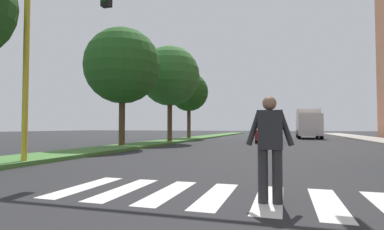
{
  "coord_description": "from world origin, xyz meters",
  "views": [
    {
      "loc": [
        0.72,
        0.81,
        1.2
      ],
      "look_at": [
        -3.25,
        13.83,
        1.74
      ],
      "focal_mm": 28.53,
      "sensor_mm": 36.0,
      "label": 1
    }
  ],
  "objects_px": {
    "traffic_light_gantry": "(107,17)",
    "pedestrian_performer": "(270,144)",
    "tree_mid": "(122,66)",
    "tree_distant": "(189,92)",
    "sedan_distant": "(272,131)",
    "tree_far": "(170,76)",
    "truck_box_delivery": "(308,123)",
    "sedan_midblock": "(269,133)"
  },
  "relations": [
    {
      "from": "traffic_light_gantry",
      "to": "pedestrian_performer",
      "type": "height_order",
      "value": "traffic_light_gantry"
    },
    {
      "from": "tree_mid",
      "to": "tree_distant",
      "type": "relative_size",
      "value": 1.06
    },
    {
      "from": "traffic_light_gantry",
      "to": "sedan_distant",
      "type": "distance_m",
      "value": 25.93
    },
    {
      "from": "tree_far",
      "to": "tree_distant",
      "type": "relative_size",
      "value": 1.11
    },
    {
      "from": "tree_distant",
      "to": "tree_mid",
      "type": "bearing_deg",
      "value": -90.0
    },
    {
      "from": "tree_distant",
      "to": "pedestrian_performer",
      "type": "bearing_deg",
      "value": -69.6
    },
    {
      "from": "sedan_distant",
      "to": "tree_distant",
      "type": "bearing_deg",
      "value": -152.44
    },
    {
      "from": "tree_mid",
      "to": "traffic_light_gantry",
      "type": "bearing_deg",
      "value": -62.93
    },
    {
      "from": "traffic_light_gantry",
      "to": "tree_mid",
      "type": "bearing_deg",
      "value": 117.07
    },
    {
      "from": "tree_far",
      "to": "truck_box_delivery",
      "type": "bearing_deg",
      "value": 51.06
    },
    {
      "from": "traffic_light_gantry",
      "to": "sedan_distant",
      "type": "xyz_separation_m",
      "value": [
        3.63,
        25.42,
        -3.62
      ]
    },
    {
      "from": "tree_far",
      "to": "truck_box_delivery",
      "type": "height_order",
      "value": "tree_far"
    },
    {
      "from": "tree_distant",
      "to": "traffic_light_gantry",
      "type": "bearing_deg",
      "value": -78.78
    },
    {
      "from": "tree_mid",
      "to": "sedan_distant",
      "type": "bearing_deg",
      "value": 65.38
    },
    {
      "from": "pedestrian_performer",
      "to": "sedan_distant",
      "type": "height_order",
      "value": "pedestrian_performer"
    },
    {
      "from": "pedestrian_performer",
      "to": "traffic_light_gantry",
      "type": "bearing_deg",
      "value": 150.7
    },
    {
      "from": "traffic_light_gantry",
      "to": "pedestrian_performer",
      "type": "xyz_separation_m",
      "value": [
        4.68,
        -2.62,
        -3.46
      ]
    },
    {
      "from": "tree_far",
      "to": "truck_box_delivery",
      "type": "relative_size",
      "value": 1.16
    },
    {
      "from": "tree_distant",
      "to": "sedan_midblock",
      "type": "relative_size",
      "value": 1.55
    },
    {
      "from": "traffic_light_gantry",
      "to": "sedan_midblock",
      "type": "distance_m",
      "value": 17.66
    },
    {
      "from": "tree_far",
      "to": "truck_box_delivery",
      "type": "xyz_separation_m",
      "value": [
        10.73,
        13.28,
        -3.44
      ]
    },
    {
      "from": "traffic_light_gantry",
      "to": "tree_distant",
      "type": "bearing_deg",
      "value": 101.22
    },
    {
      "from": "pedestrian_performer",
      "to": "sedan_distant",
      "type": "distance_m",
      "value": 28.06
    },
    {
      "from": "tree_far",
      "to": "traffic_light_gantry",
      "type": "bearing_deg",
      "value": -76.25
    },
    {
      "from": "tree_distant",
      "to": "traffic_light_gantry",
      "type": "xyz_separation_m",
      "value": [
        4.23,
        -21.32,
        -0.31
      ]
    },
    {
      "from": "sedan_midblock",
      "to": "truck_box_delivery",
      "type": "height_order",
      "value": "truck_box_delivery"
    },
    {
      "from": "tree_distant",
      "to": "sedan_distant",
      "type": "distance_m",
      "value": 9.69
    },
    {
      "from": "traffic_light_gantry",
      "to": "sedan_midblock",
      "type": "height_order",
      "value": "traffic_light_gantry"
    },
    {
      "from": "tree_mid",
      "to": "pedestrian_performer",
      "type": "height_order",
      "value": "tree_mid"
    },
    {
      "from": "tree_far",
      "to": "sedan_midblock",
      "type": "bearing_deg",
      "value": 22.56
    },
    {
      "from": "tree_mid",
      "to": "truck_box_delivery",
      "type": "relative_size",
      "value": 1.12
    },
    {
      "from": "tree_far",
      "to": "sedan_midblock",
      "type": "height_order",
      "value": "tree_far"
    },
    {
      "from": "tree_distant",
      "to": "truck_box_delivery",
      "type": "xyz_separation_m",
      "value": [
        11.56,
        5.87,
        -3.06
      ]
    },
    {
      "from": "sedan_midblock",
      "to": "tree_distant",
      "type": "bearing_deg",
      "value": 150.8
    },
    {
      "from": "sedan_midblock",
      "to": "sedan_distant",
      "type": "distance_m",
      "value": 8.55
    },
    {
      "from": "tree_mid",
      "to": "traffic_light_gantry",
      "type": "xyz_separation_m",
      "value": [
        4.23,
        -8.28,
        -0.42
      ]
    },
    {
      "from": "tree_mid",
      "to": "pedestrian_performer",
      "type": "bearing_deg",
      "value": -50.75
    },
    {
      "from": "traffic_light_gantry",
      "to": "pedestrian_performer",
      "type": "relative_size",
      "value": 5.75
    },
    {
      "from": "tree_far",
      "to": "traffic_light_gantry",
      "type": "distance_m",
      "value": 14.34
    },
    {
      "from": "sedan_midblock",
      "to": "pedestrian_performer",
      "type": "bearing_deg",
      "value": -87.21
    },
    {
      "from": "truck_box_delivery",
      "to": "pedestrian_performer",
      "type": "bearing_deg",
      "value": -95.08
    },
    {
      "from": "truck_box_delivery",
      "to": "tree_far",
      "type": "bearing_deg",
      "value": -128.94
    }
  ]
}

